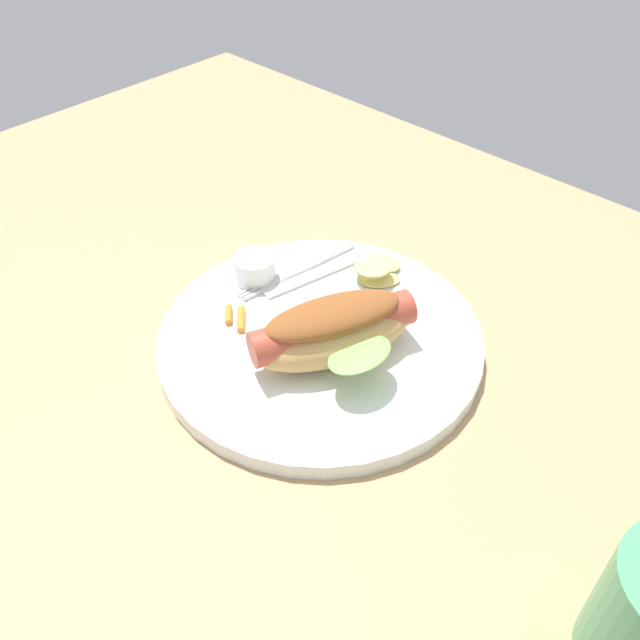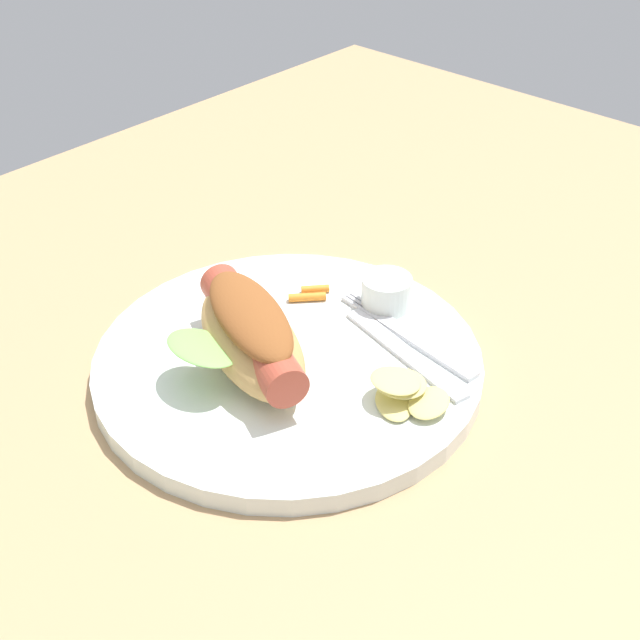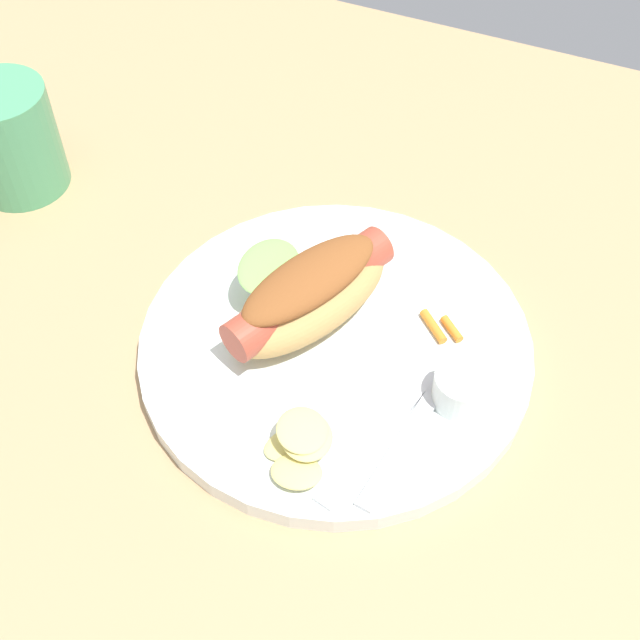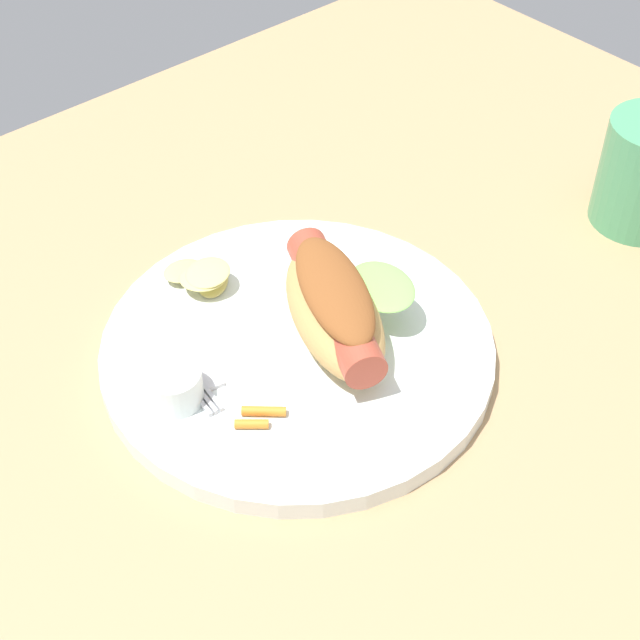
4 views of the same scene
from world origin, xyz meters
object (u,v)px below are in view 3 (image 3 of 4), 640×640
at_px(sauce_ramekin, 462,388).
at_px(knife, 378,435).
at_px(drinking_cup, 10,139).
at_px(chips_pile, 300,443).
at_px(fork, 410,433).
at_px(carrot_garnish, 441,327).
at_px(plate, 335,346).
at_px(hot_dog, 309,293).

distance_m(sauce_ramekin, knife, 0.07).
bearing_deg(knife, drinking_cup, 84.55).
xyz_separation_m(knife, drinking_cup, (-0.40, 0.13, 0.03)).
xyz_separation_m(sauce_ramekin, drinking_cup, (-0.44, 0.08, 0.02)).
xyz_separation_m(knife, chips_pile, (-0.04, -0.03, 0.01)).
bearing_deg(fork, knife, 125.23).
bearing_deg(carrot_garnish, sauce_ramekin, -58.91).
xyz_separation_m(fork, drinking_cup, (-0.42, 0.12, 0.03)).
relative_size(plate, hot_dog, 1.89).
distance_m(sauce_ramekin, chips_pile, 0.12).
xyz_separation_m(hot_dog, sauce_ramekin, (0.13, -0.03, -0.02)).
bearing_deg(drinking_cup, sauce_ramekin, -10.37).
distance_m(plate, knife, 0.09).
bearing_deg(plate, carrot_garnish, 30.46).
relative_size(fork, chips_pile, 2.15).
bearing_deg(chips_pile, drinking_cup, 154.88).
relative_size(hot_dog, sauce_ramekin, 3.80).
height_order(chips_pile, carrot_garnish, chips_pile).
distance_m(sauce_ramekin, fork, 0.05).
bearing_deg(carrot_garnish, chips_pile, -111.12).
bearing_deg(plate, knife, -47.65).
xyz_separation_m(fork, knife, (-0.02, -0.01, -0.00)).
bearing_deg(chips_pile, sauce_ramekin, 44.46).
bearing_deg(sauce_ramekin, knife, -128.90).
bearing_deg(carrot_garnish, plate, -149.54).
height_order(carrot_garnish, drinking_cup, drinking_cup).
relative_size(knife, drinking_cup, 1.36).
bearing_deg(chips_pile, plate, 99.00).
height_order(plate, chips_pile, chips_pile).
xyz_separation_m(hot_dog, carrot_garnish, (0.10, 0.03, -0.03)).
distance_m(hot_dog, carrot_garnish, 0.10).
relative_size(plate, knife, 2.24).
distance_m(carrot_garnish, drinking_cup, 0.41).
height_order(sauce_ramekin, knife, sauce_ramekin).
distance_m(hot_dog, chips_pile, 0.12).
distance_m(fork, knife, 0.02).
relative_size(sauce_ramekin, chips_pile, 0.63).
distance_m(knife, chips_pile, 0.06).
bearing_deg(chips_pile, fork, 33.92).
distance_m(hot_dog, fork, 0.13).
bearing_deg(chips_pile, hot_dog, 111.12).
relative_size(hot_dog, fork, 1.11).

